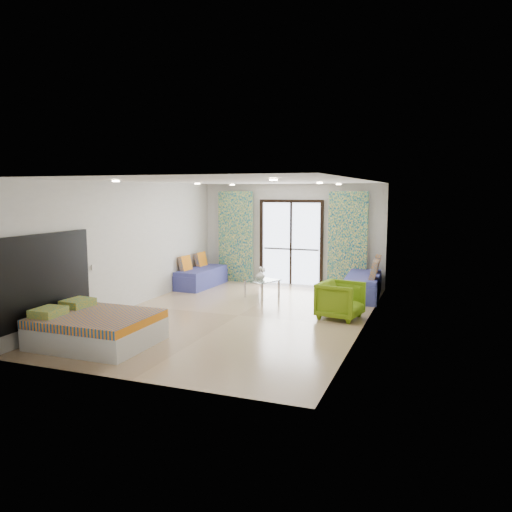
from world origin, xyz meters
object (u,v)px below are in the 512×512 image
(daybed_right, at_px, (364,285))
(bed, at_px, (96,328))
(armchair, at_px, (340,298))
(coffee_table, at_px, (262,282))
(daybed_left, at_px, (201,276))

(daybed_right, bearing_deg, bed, -128.06)
(bed, bearing_deg, armchair, 41.74)
(coffee_table, bearing_deg, daybed_right, 20.95)
(bed, xyz_separation_m, daybed_left, (-0.64, 5.11, 0.00))
(daybed_left, distance_m, coffee_table, 2.11)
(daybed_right, relative_size, armchair, 2.47)
(daybed_left, bearing_deg, daybed_right, 4.56)
(bed, relative_size, daybed_right, 0.92)
(daybed_left, bearing_deg, armchair, -23.66)
(daybed_right, xyz_separation_m, coffee_table, (-2.26, -0.86, 0.08))
(daybed_right, relative_size, coffee_table, 2.32)
(daybed_left, xyz_separation_m, daybed_right, (4.23, 0.14, 0.03))
(bed, bearing_deg, daybed_left, 97.15)
(coffee_table, relative_size, armchair, 1.06)
(armchair, bearing_deg, daybed_right, 6.79)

